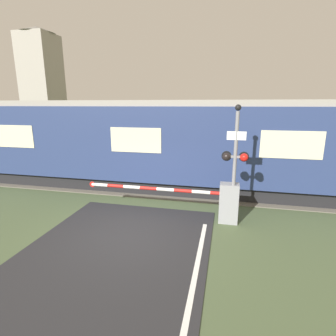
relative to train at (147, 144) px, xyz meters
The scene contains 6 objects.
ground_plane 4.99m from the train, 79.45° to the right, with size 80.00×80.00×0.00m, color #475638.
track_bed 2.15m from the train, ahead, with size 36.00×3.20×0.13m.
train is the anchor object (origin of this frame).
crossing_barrier 4.75m from the train, 42.83° to the right, with size 5.19×0.44×1.30m.
signal_post 5.00m from the train, 40.38° to the right, with size 0.82×0.26×3.74m.
distant_building 26.93m from the train, 136.00° to the left, with size 4.27×4.27×12.72m.
Camera 1 is at (2.70, -6.76, 3.75)m, focal length 28.00 mm.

